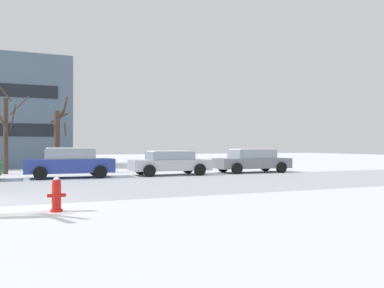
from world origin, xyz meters
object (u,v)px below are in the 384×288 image
at_px(parked_car_blue, 70,162).
at_px(parked_car_silver, 170,162).
at_px(fire_hydrant, 57,194).
at_px(parked_car_gray, 252,160).

height_order(parked_car_blue, parked_car_silver, parked_car_blue).
xyz_separation_m(fire_hydrant, parked_car_blue, (1.54, 10.78, 0.34)).
xyz_separation_m(fire_hydrant, parked_car_gray, (12.13, 10.66, 0.30)).
relative_size(parked_car_silver, parked_car_gray, 0.95).
distance_m(parked_car_silver, parked_car_gray, 5.30).
distance_m(parked_car_blue, parked_car_silver, 5.30).
relative_size(parked_car_blue, parked_car_gray, 0.94).
distance_m(fire_hydrant, parked_car_blue, 10.89).
bearing_deg(parked_car_gray, parked_car_blue, 179.34).
xyz_separation_m(parked_car_blue, parked_car_gray, (10.59, -0.12, -0.04)).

